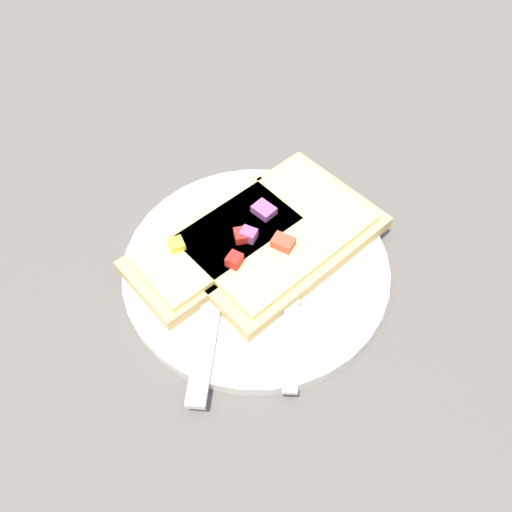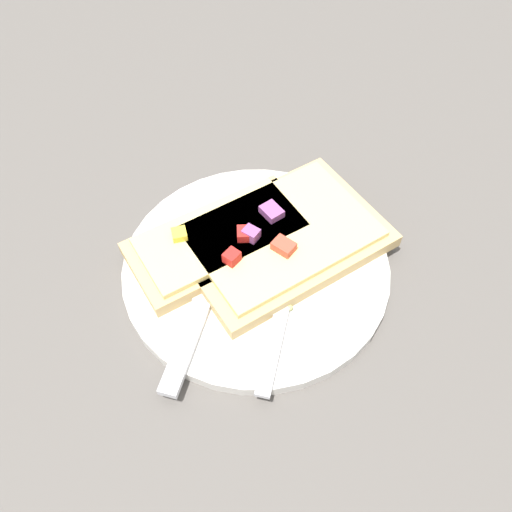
{
  "view_description": "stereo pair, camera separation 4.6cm",
  "coord_description": "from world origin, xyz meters",
  "px_view_note": "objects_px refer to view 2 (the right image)",
  "views": [
    {
      "loc": [
        -0.13,
        -0.25,
        0.39
      ],
      "look_at": [
        0.0,
        0.0,
        0.02
      ],
      "focal_mm": 35.0,
      "sensor_mm": 36.0,
      "label": 1
    },
    {
      "loc": [
        -0.08,
        -0.26,
        0.39
      ],
      "look_at": [
        0.0,
        0.0,
        0.02
      ],
      "focal_mm": 35.0,
      "sensor_mm": 36.0,
      "label": 2
    }
  ],
  "objects_px": {
    "plate": "(256,266)",
    "pizza_slice_corner": "(222,238)",
    "fork": "(289,270)",
    "knife": "(206,295)",
    "pizza_slice_main": "(281,237)"
  },
  "relations": [
    {
      "from": "fork",
      "to": "knife",
      "type": "distance_m",
      "value": 0.08
    },
    {
      "from": "plate",
      "to": "pizza_slice_corner",
      "type": "xyz_separation_m",
      "value": [
        -0.02,
        0.03,
        0.02
      ]
    },
    {
      "from": "fork",
      "to": "pizza_slice_main",
      "type": "relative_size",
      "value": 0.94
    },
    {
      "from": "pizza_slice_main",
      "to": "pizza_slice_corner",
      "type": "distance_m",
      "value": 0.06
    },
    {
      "from": "pizza_slice_main",
      "to": "plate",
      "type": "bearing_deg",
      "value": -168.92
    },
    {
      "from": "plate",
      "to": "fork",
      "type": "xyz_separation_m",
      "value": [
        0.03,
        -0.02,
        0.01
      ]
    },
    {
      "from": "pizza_slice_main",
      "to": "pizza_slice_corner",
      "type": "xyz_separation_m",
      "value": [
        -0.06,
        0.02,
        0.0
      ]
    },
    {
      "from": "plate",
      "to": "pizza_slice_corner",
      "type": "bearing_deg",
      "value": 129.11
    },
    {
      "from": "pizza_slice_corner",
      "to": "pizza_slice_main",
      "type": "bearing_deg",
      "value": -29.82
    },
    {
      "from": "plate",
      "to": "pizza_slice_main",
      "type": "distance_m",
      "value": 0.04
    },
    {
      "from": "knife",
      "to": "plate",
      "type": "bearing_deg",
      "value": -34.93
    },
    {
      "from": "pizza_slice_main",
      "to": "pizza_slice_corner",
      "type": "relative_size",
      "value": 1.14
    },
    {
      "from": "plate",
      "to": "pizza_slice_main",
      "type": "height_order",
      "value": "pizza_slice_main"
    },
    {
      "from": "fork",
      "to": "knife",
      "type": "height_order",
      "value": "knife"
    },
    {
      "from": "pizza_slice_corner",
      "to": "plate",
      "type": "bearing_deg",
      "value": -64.8
    }
  ]
}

